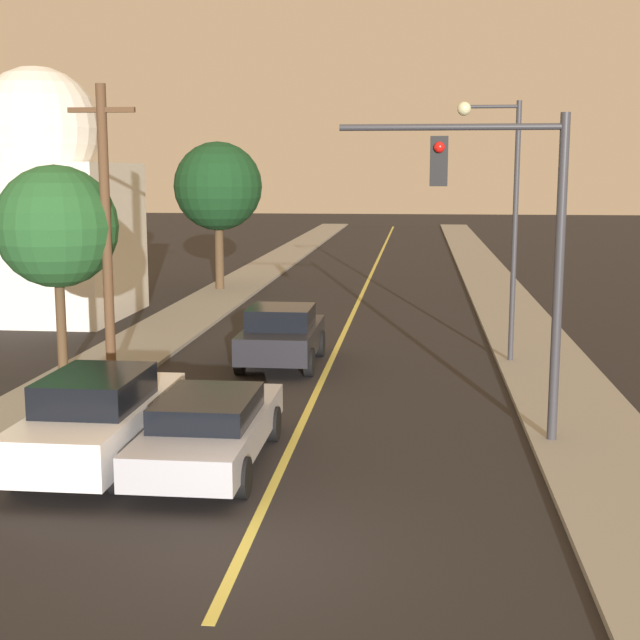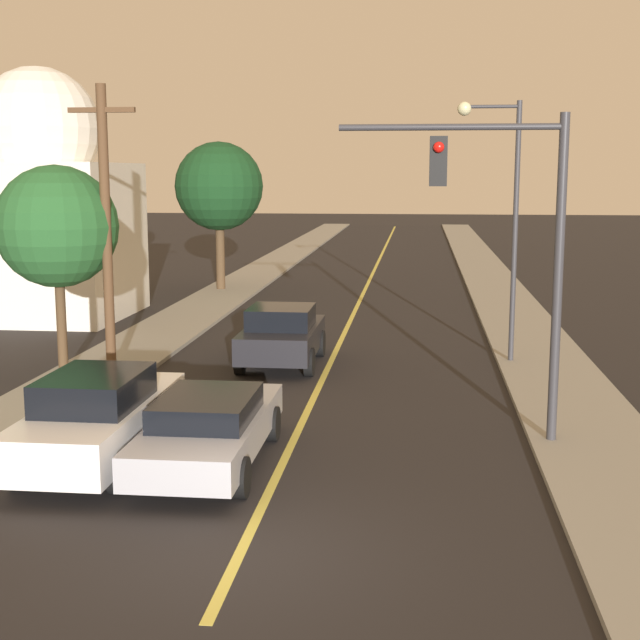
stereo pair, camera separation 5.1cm
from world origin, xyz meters
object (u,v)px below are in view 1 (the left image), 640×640
car_near_lane_front (210,427)px  car_near_lane_second (282,335)px  tree_left_near (57,227)px  streetlamp_right (501,196)px  domed_building_left (42,208)px  tree_left_far (218,187)px  car_outer_lane_front (100,417)px  traffic_signal_mast (509,224)px  utility_pole_left (106,228)px

car_near_lane_front → car_near_lane_second: 8.29m
tree_left_near → streetlamp_right: bearing=15.4°
tree_left_near → domed_building_left: size_ratio=0.59×
car_near_lane_second → tree_left_near: bearing=-157.1°
tree_left_far → car_outer_lane_front: bearing=-82.6°
traffic_signal_mast → domed_building_left: 20.11m
car_near_lane_second → domed_building_left: 12.37m
car_near_lane_second → streetlamp_right: 6.83m
car_near_lane_second → domed_building_left: size_ratio=0.47×
streetlamp_right → utility_pole_left: size_ratio=0.97×
tree_left_near → utility_pole_left: bearing=-12.3°
car_near_lane_second → traffic_signal_mast: 8.92m
domed_building_left → utility_pole_left: bearing=-59.2°
tree_left_far → traffic_signal_mast: bearing=-64.2°
traffic_signal_mast → tree_left_near: size_ratio=1.17×
utility_pole_left → tree_left_near: 1.38m
car_near_lane_front → tree_left_far: tree_left_far is taller
car_outer_lane_front → tree_left_far: 23.35m
car_near_lane_front → tree_left_far: bearing=102.2°
tree_left_near → car_near_lane_second: bearing=22.9°
car_outer_lane_front → streetlamp_right: size_ratio=0.72×
car_near_lane_second → utility_pole_left: (-3.83, -2.48, 2.95)m
utility_pole_left → tree_left_far: size_ratio=1.12×
car_near_lane_front → utility_pole_left: bearing=123.4°
car_near_lane_front → car_near_lane_second: (0.00, 8.29, 0.13)m
traffic_signal_mast → domed_building_left: bearing=137.4°
car_near_lane_second → traffic_signal_mast: size_ratio=0.67×
car_near_lane_second → traffic_signal_mast: traffic_signal_mast is taller
car_near_lane_second → utility_pole_left: 5.43m
tree_left_near → tree_left_far: (0.24, 16.72, 0.70)m
car_outer_lane_front → streetlamp_right: bearing=50.0°
car_outer_lane_front → car_near_lane_front: bearing=1.6°
traffic_signal_mast → car_near_lane_front: bearing=-160.2°
utility_pole_left → domed_building_left: size_ratio=0.81×
utility_pole_left → car_near_lane_front: bearing=-56.6°
domed_building_left → streetlamp_right: bearing=-22.6°
car_near_lane_second → tree_left_far: (-4.93, 14.53, 3.66)m
car_outer_lane_front → traffic_signal_mast: traffic_signal_mast is taller
traffic_signal_mast → tree_left_near: bearing=157.9°
car_near_lane_front → utility_pole_left: (-3.83, 5.81, 3.08)m
car_near_lane_front → tree_left_near: (-5.17, 6.10, 3.09)m
tree_left_far → domed_building_left: 8.72m
tree_left_far → utility_pole_left: bearing=-86.3°
tree_left_near → car_outer_lane_front: bearing=-62.5°
car_near_lane_front → tree_left_near: size_ratio=0.96×
domed_building_left → car_outer_lane_front: bearing=-63.9°
car_outer_lane_front → tree_left_near: size_ratio=0.94×
tree_left_far → car_near_lane_second: bearing=-71.3°
streetlamp_right → utility_pole_left: utility_pole_left is taller
utility_pole_left → car_near_lane_second: bearing=33.0°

